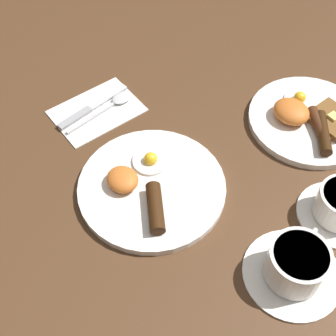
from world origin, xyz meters
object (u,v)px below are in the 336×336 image
at_px(knife, 90,108).
at_px(breakfast_plate_far, 309,119).
at_px(spoon, 115,102).
at_px(breakfast_plate_near, 150,187).
at_px(teacup_near, 296,266).

bearing_deg(knife, breakfast_plate_far, -48.76).
relative_size(knife, spoon, 1.05).
height_order(breakfast_plate_near, teacup_near, teacup_near).
xyz_separation_m(knife, spoon, (0.02, 0.05, 0.00)).
relative_size(breakfast_plate_near, knife, 1.53).
distance_m(teacup_near, spoon, 0.52).
bearing_deg(breakfast_plate_far, teacup_near, -53.59).
relative_size(breakfast_plate_far, teacup_near, 1.54).
relative_size(breakfast_plate_far, knife, 1.41).
height_order(breakfast_plate_near, spoon, breakfast_plate_near).
xyz_separation_m(breakfast_plate_near, knife, (-0.25, 0.03, -0.00)).
distance_m(breakfast_plate_near, teacup_near, 0.30).
height_order(teacup_near, spoon, teacup_near).
bearing_deg(knife, teacup_near, -89.45).
bearing_deg(teacup_near, breakfast_plate_far, 126.41).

